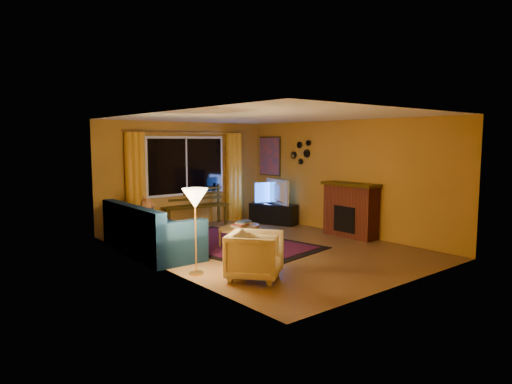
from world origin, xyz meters
TOP-DOWN VIEW (x-y plane):
  - floor at (0.00, 0.00)m, footprint 4.50×6.00m
  - ceiling at (0.00, 0.00)m, footprint 4.50×6.00m
  - wall_back at (0.00, 3.01)m, footprint 4.50×0.02m
  - wall_left at (-2.26, 0.00)m, footprint 0.02×6.00m
  - wall_right at (2.26, 0.00)m, footprint 0.02×6.00m
  - window at (0.00, 2.94)m, footprint 2.00×0.02m
  - curtain_rod at (0.00, 2.90)m, footprint 3.20×0.03m
  - curtain_left at (-1.35, 2.88)m, footprint 0.36×0.36m
  - curtain_right at (1.35, 2.88)m, footprint 0.36×0.36m
  - bench at (0.10, 2.75)m, footprint 1.68×0.69m
  - potted_plant at (-2.00, 2.40)m, footprint 0.49×0.49m
  - sofa at (-1.91, 0.96)m, footprint 0.99×2.27m
  - dog at (-1.86, 1.47)m, footprint 0.33×0.44m
  - armchair at (-1.44, -1.44)m, footprint 1.03×1.02m
  - floor_lamp at (-2.00, -0.68)m, footprint 0.22×0.22m
  - rug at (-0.37, 0.59)m, footprint 2.63×3.62m
  - coffee_table at (-0.31, 0.44)m, footprint 1.27×1.27m
  - tv_console at (1.78, 1.79)m, footprint 0.78×1.25m
  - television at (1.78, 1.79)m, footprint 0.37×1.06m
  - fireplace at (2.05, -0.40)m, footprint 0.40×1.20m
  - mirror_cluster at (2.21, 1.30)m, footprint 0.06×0.60m
  - painting at (2.22, 2.45)m, footprint 0.04×0.76m

SIDE VIEW (x-z plane):
  - floor at x=0.00m, z-range -0.02..0.00m
  - rug at x=-0.37m, z-range 0.00..0.02m
  - coffee_table at x=-0.31m, z-range 0.00..0.38m
  - bench at x=0.10m, z-range 0.00..0.49m
  - tv_console at x=1.78m, z-range 0.00..0.50m
  - armchair at x=-1.44m, z-range 0.00..0.78m
  - potted_plant at x=-2.00m, z-range 0.00..0.81m
  - sofa at x=-1.91m, z-range 0.00..0.92m
  - fireplace at x=2.05m, z-range 0.00..1.10m
  - floor_lamp at x=-2.00m, z-range 0.00..1.31m
  - dog at x=-1.86m, z-range 0.45..0.91m
  - television at x=1.78m, z-range 0.50..1.10m
  - curtain_left at x=-1.35m, z-range 0.00..2.24m
  - curtain_right at x=1.35m, z-range 0.00..2.24m
  - wall_back at x=0.00m, z-range 0.00..2.50m
  - wall_left at x=-2.26m, z-range 0.00..2.50m
  - wall_right at x=2.26m, z-range 0.00..2.50m
  - window at x=0.00m, z-range 0.80..2.10m
  - painting at x=2.22m, z-range 1.17..2.13m
  - mirror_cluster at x=2.21m, z-range 1.52..2.08m
  - curtain_rod at x=0.00m, z-range 2.23..2.27m
  - ceiling at x=0.00m, z-range 2.50..2.52m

